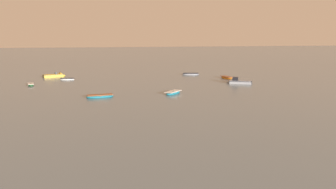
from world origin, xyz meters
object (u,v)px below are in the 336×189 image
motorboat_moored_0 (56,76)px  rowboat_moored_3 (191,74)px  rowboat_moored_1 (173,93)px  rowboat_moored_5 (67,79)px  rowboat_moored_0 (100,96)px  rowboat_moored_6 (31,85)px  rowboat_moored_4 (227,78)px  motorboat_moored_3 (236,82)px

motorboat_moored_0 → rowboat_moored_3: 34.10m
rowboat_moored_1 → rowboat_moored_3: rowboat_moored_3 is taller
rowboat_moored_3 → rowboat_moored_5: (-31.17, -1.39, -0.04)m
motorboat_moored_0 → rowboat_moored_5: bearing=-86.9°
rowboat_moored_0 → rowboat_moored_3: bearing=43.0°
rowboat_moored_3 → rowboat_moored_6: bearing=-149.5°
rowboat_moored_1 → rowboat_moored_3: 31.32m
rowboat_moored_1 → rowboat_moored_3: bearing=-160.7°
rowboat_moored_1 → rowboat_moored_6: rowboat_moored_1 is taller
rowboat_moored_4 → rowboat_moored_0: bearing=-62.9°
rowboat_moored_4 → rowboat_moored_6: rowboat_moored_4 is taller
rowboat_moored_0 → rowboat_moored_6: (-11.83, 18.88, -0.04)m
rowboat_moored_5 → rowboat_moored_4: bearing=6.0°
motorboat_moored_0 → rowboat_moored_5: (2.44, -7.16, -0.11)m
rowboat_moored_0 → rowboat_moored_5: size_ratio=1.24×
rowboat_moored_1 → motorboat_moored_0: (-19.42, 33.70, 0.07)m
rowboat_moored_4 → rowboat_moored_3: bearing=-155.6°
rowboat_moored_1 → rowboat_moored_3: size_ratio=0.88×
rowboat_moored_3 → rowboat_moored_5: rowboat_moored_3 is taller
rowboat_moored_0 → motorboat_moored_3: 30.76m
motorboat_moored_0 → rowboat_moored_5: motorboat_moored_0 is taller
rowboat_moored_3 → motorboat_moored_3: 19.38m
rowboat_moored_3 → motorboat_moored_3: (2.89, -19.16, 0.12)m
motorboat_moored_3 → rowboat_moored_3: bearing=-49.1°
rowboat_moored_0 → rowboat_moored_3: 38.55m
rowboat_moored_1 → motorboat_moored_3: 19.20m
rowboat_moored_1 → motorboat_moored_0: bearing=-103.8°
rowboat_moored_6 → rowboat_moored_1: bearing=45.9°
rowboat_moored_0 → rowboat_moored_4: bearing=25.4°
rowboat_moored_0 → rowboat_moored_4: rowboat_moored_4 is taller
motorboat_moored_0 → rowboat_moored_6: motorboat_moored_0 is taller
rowboat_moored_0 → motorboat_moored_3: (29.49, 8.75, 0.12)m
rowboat_moored_1 → motorboat_moored_3: motorboat_moored_3 is taller
motorboat_moored_3 → rowboat_moored_6: size_ratio=1.58×
rowboat_moored_0 → rowboat_moored_1: bearing=-3.4°
motorboat_moored_0 → rowboat_moored_1: bearing=-75.7°
rowboat_moored_3 → rowboat_moored_5: size_ratio=1.29×
rowboat_moored_1 → motorboat_moored_0: motorboat_moored_0 is taller
motorboat_moored_0 → rowboat_moored_4: (38.73, -16.28, -0.06)m
rowboat_moored_0 → rowboat_moored_4: (31.72, 17.39, 0.01)m
rowboat_moored_0 → rowboat_moored_3: rowboat_moored_3 is taller
rowboat_moored_3 → motorboat_moored_3: bearing=-64.2°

